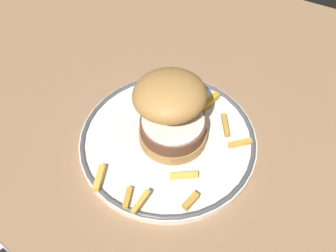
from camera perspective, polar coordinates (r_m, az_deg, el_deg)
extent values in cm
cube|color=#96704D|center=(68.92, 1.27, -2.35)|extent=(124.64, 93.11, 4.00)
cylinder|color=white|center=(65.86, 0.00, -2.15)|extent=(28.56, 28.56, 1.20)
torus|color=#4C4C51|center=(65.38, 0.00, -1.84)|extent=(28.16, 28.16, 0.80)
cylinder|color=#B37F44|center=(64.51, 0.34, -0.96)|extent=(10.74, 10.74, 1.80)
cylinder|color=brown|center=(62.89, 0.35, 0.17)|extent=(10.26, 10.26, 2.29)
cylinder|color=white|center=(61.81, 0.35, 0.98)|extent=(9.57, 9.57, 0.50)
ellipsoid|color=yellow|center=(61.09, -0.27, 1.15)|extent=(2.60, 2.60, 1.40)
ellipsoid|color=#B68244|center=(59.16, 0.21, 4.38)|extent=(15.52, 15.41, 6.12)
cube|color=gold|center=(69.62, 5.77, 3.40)|extent=(2.23, 4.81, 0.94)
cube|color=gold|center=(58.58, 3.19, -10.45)|extent=(1.63, 2.97, 0.95)
cube|color=gold|center=(65.93, 8.01, 0.16)|extent=(2.77, 4.09, 0.71)
cube|color=gold|center=(57.85, -3.85, -10.55)|extent=(1.09, 3.98, 0.73)
cube|color=gold|center=(64.96, 10.07, -2.36)|extent=(3.37, 3.01, 0.77)
cube|color=#EABC47|center=(60.71, 2.22, -6.94)|extent=(4.00, 2.81, 0.77)
cube|color=gold|center=(72.60, -3.28, 6.16)|extent=(1.73, 4.10, 0.89)
cube|color=gold|center=(61.22, -9.61, -7.17)|extent=(2.21, 4.30, 0.92)
cube|color=gold|center=(59.13, -5.69, -9.95)|extent=(1.68, 3.25, 0.76)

